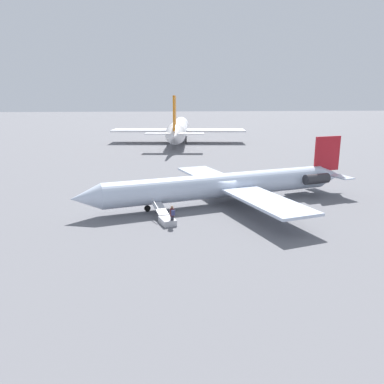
% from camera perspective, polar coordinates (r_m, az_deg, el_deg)
% --- Properties ---
extents(ground_plane, '(600.00, 600.00, 0.00)m').
position_cam_1_polar(ground_plane, '(38.09, 4.60, -1.69)').
color(ground_plane, slate).
extents(airplane_main, '(29.37, 22.79, 6.29)m').
position_cam_1_polar(airplane_main, '(38.03, 5.86, 1.17)').
color(airplane_main, silver).
rests_on(airplane_main, ground).
extents(airplane_far_left, '(32.63, 43.35, 10.99)m').
position_cam_1_polar(airplane_far_left, '(92.94, -2.06, 9.62)').
color(airplane_far_left, white).
rests_on(airplane_far_left, ground).
extents(boarding_stairs, '(2.02, 4.14, 1.61)m').
position_cam_1_polar(boarding_stairs, '(32.04, -4.02, -4.03)').
color(boarding_stairs, '#B2B2B7').
rests_on(boarding_stairs, ground).
extents(passenger, '(0.41, 0.56, 1.74)m').
position_cam_1_polar(passenger, '(30.96, -3.03, -3.42)').
color(passenger, '#23232D').
rests_on(passenger, ground).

